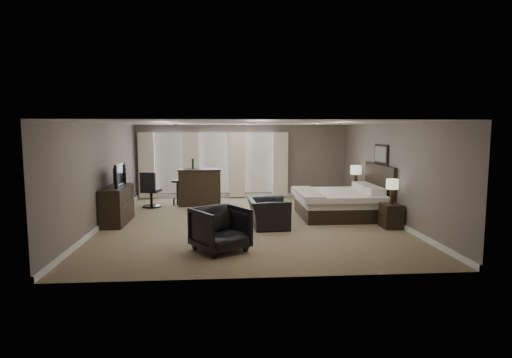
{
  "coord_description": "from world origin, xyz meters",
  "views": [
    {
      "loc": [
        -0.69,
        -11.05,
        2.45
      ],
      "look_at": [
        0.2,
        0.4,
        1.1
      ],
      "focal_mm": 30.0,
      "sensor_mm": 36.0,
      "label": 1
    }
  ],
  "objects": [
    {
      "name": "lamp_far",
      "position": [
        3.47,
        1.99,
        0.96
      ],
      "size": [
        0.34,
        0.34,
        0.7
      ],
      "primitive_type": "cube",
      "color": "beige",
      "rests_on": "nightstand_far"
    },
    {
      "name": "dresser",
      "position": [
        -3.45,
        0.18,
        0.48
      ],
      "size": [
        0.54,
        1.66,
        0.96
      ],
      "primitive_type": "cube",
      "color": "black",
      "rests_on": "ground"
    },
    {
      "name": "desk_chair",
      "position": [
        -2.94,
        2.41,
        0.56
      ],
      "size": [
        0.7,
        0.7,
        1.13
      ],
      "primitive_type": "cube",
      "rotation": [
        0.0,
        0.0,
        2.88
      ],
      "color": "black",
      "rests_on": "ground"
    },
    {
      "name": "bar_stool_left",
      "position": [
        -2.17,
        2.79,
        0.4
      ],
      "size": [
        0.38,
        0.38,
        0.8
      ],
      "primitive_type": "cube",
      "rotation": [
        0.0,
        0.0,
        -0.01
      ],
      "color": "black",
      "rests_on": "ground"
    },
    {
      "name": "nightstand_far",
      "position": [
        3.47,
        1.99,
        0.3
      ],
      "size": [
        0.46,
        0.56,
        0.61
      ],
      "primitive_type": "cube",
      "color": "black",
      "rests_on": "ground"
    },
    {
      "name": "nightstand_near",
      "position": [
        3.47,
        -0.91,
        0.3
      ],
      "size": [
        0.45,
        0.55,
        0.6
      ],
      "primitive_type": "cube",
      "color": "black",
      "rests_on": "ground"
    },
    {
      "name": "wall_art",
      "position": [
        3.7,
        0.54,
        1.75
      ],
      "size": [
        0.04,
        0.96,
        0.56
      ],
      "primitive_type": "cube",
      "color": "slate",
      "rests_on": "room"
    },
    {
      "name": "armchair_near",
      "position": [
        0.42,
        -0.64,
        0.48
      ],
      "size": [
        0.78,
        1.15,
        0.97
      ],
      "primitive_type": "imported",
      "rotation": [
        0.0,
        0.0,
        1.63
      ],
      "color": "black",
      "rests_on": "ground"
    },
    {
      "name": "bar_counter",
      "position": [
        -1.43,
        2.63,
        0.6
      ],
      "size": [
        1.37,
        0.71,
        1.19
      ],
      "primitive_type": "cube",
      "color": "black",
      "rests_on": "ground"
    },
    {
      "name": "armchair_far",
      "position": [
        -0.75,
        -2.62,
        0.49
      ],
      "size": [
        1.29,
        1.27,
        0.98
      ],
      "primitive_type": "imported",
      "rotation": [
        0.0,
        0.0,
        0.57
      ],
      "color": "black",
      "rests_on": "ground"
    },
    {
      "name": "lamp_near",
      "position": [
        3.47,
        -0.91,
        0.91
      ],
      "size": [
        0.3,
        0.3,
        0.62
      ],
      "primitive_type": "cube",
      "color": "beige",
      "rests_on": "nightstand_near"
    },
    {
      "name": "tv",
      "position": [
        -3.45,
        0.18,
        1.03
      ],
      "size": [
        0.6,
        1.04,
        0.14
      ],
      "primitive_type": "imported",
      "rotation": [
        0.0,
        0.0,
        1.57
      ],
      "color": "black",
      "rests_on": "dresser"
    },
    {
      "name": "room",
      "position": [
        0.0,
        0.0,
        1.3
      ],
      "size": [
        7.6,
        8.6,
        2.64
      ],
      "color": "#7D6C4F",
      "rests_on": "ground"
    },
    {
      "name": "bar_stool_right",
      "position": [
        -1.05,
        3.52,
        0.34
      ],
      "size": [
        0.36,
        0.36,
        0.68
      ],
      "primitive_type": "cube",
      "rotation": [
        0.0,
        0.0,
        -0.11
      ],
      "color": "black",
      "rests_on": "ground"
    },
    {
      "name": "window_bay",
      "position": [
        -1.0,
        4.11,
        1.2
      ],
      "size": [
        5.25,
        0.2,
        2.3
      ],
      "color": "silver",
      "rests_on": "room"
    },
    {
      "name": "bed",
      "position": [
        2.58,
        0.54,
        0.73
      ],
      "size": [
        2.3,
        2.19,
        1.46
      ],
      "primitive_type": "cube",
      "color": "silver",
      "rests_on": "ground"
    }
  ]
}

